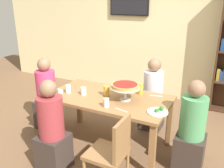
{
  "coord_description": "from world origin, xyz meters",
  "views": [
    {
      "loc": [
        1.42,
        -2.68,
        1.99
      ],
      "look_at": [
        0.0,
        0.1,
        0.89
      ],
      "focal_mm": 38.94,
      "sensor_mm": 36.0,
      "label": 1
    }
  ],
  "objects_px": {
    "salad_plate_near_diner": "(55,92)",
    "water_glass_clear_near": "(68,89)",
    "deep_dish_pizza_stand": "(125,87)",
    "water_glass_clear_far": "(106,103)",
    "salad_plate_far_diner": "(158,111)",
    "television": "(129,3)",
    "diner_head_west": "(47,99)",
    "chair_near_right": "(112,151)",
    "water_glass_clear_spare": "(83,91)",
    "beer_glass_amber_short": "(140,89)",
    "diner_head_east": "(191,133)",
    "beer_glass_amber_tall": "(107,91)",
    "diner_near_left": "(52,133)",
    "cutlery_fork_near": "(121,110)",
    "cutlery_knife_near": "(156,96)",
    "dining_table": "(109,103)",
    "diner_far_right": "(152,99)"
  },
  "relations": [
    {
      "from": "deep_dish_pizza_stand",
      "to": "salad_plate_far_diner",
      "type": "xyz_separation_m",
      "value": [
        0.5,
        -0.16,
        -0.17
      ]
    },
    {
      "from": "salad_plate_near_diner",
      "to": "diner_near_left",
      "type": "bearing_deg",
      "value": -54.59
    },
    {
      "from": "television",
      "to": "cutlery_fork_near",
      "type": "distance_m",
      "value": 2.85
    },
    {
      "from": "beer_glass_amber_tall",
      "to": "beer_glass_amber_short",
      "type": "xyz_separation_m",
      "value": [
        0.39,
        0.27,
        0.01
      ]
    },
    {
      "from": "diner_near_left",
      "to": "water_glass_clear_far",
      "type": "distance_m",
      "value": 0.73
    },
    {
      "from": "diner_head_west",
      "to": "water_glass_clear_far",
      "type": "xyz_separation_m",
      "value": [
        1.25,
        -0.32,
        0.3
      ]
    },
    {
      "from": "diner_head_west",
      "to": "cutlery_fork_near",
      "type": "xyz_separation_m",
      "value": [
        1.45,
        -0.32,
        0.25
      ]
    },
    {
      "from": "deep_dish_pizza_stand",
      "to": "beer_glass_amber_short",
      "type": "distance_m",
      "value": 0.32
    },
    {
      "from": "dining_table",
      "to": "water_glass_clear_near",
      "type": "xyz_separation_m",
      "value": [
        -0.57,
        -0.13,
        0.15
      ]
    },
    {
      "from": "diner_near_left",
      "to": "cutlery_fork_near",
      "type": "height_order",
      "value": "diner_near_left"
    },
    {
      "from": "beer_glass_amber_short",
      "to": "water_glass_clear_far",
      "type": "relative_size",
      "value": 1.39
    },
    {
      "from": "salad_plate_near_diner",
      "to": "dining_table",
      "type": "bearing_deg",
      "value": 16.18
    },
    {
      "from": "diner_far_right",
      "to": "chair_near_right",
      "type": "xyz_separation_m",
      "value": [
        0.05,
        -1.5,
        -0.01
      ]
    },
    {
      "from": "diner_head_east",
      "to": "television",
      "type": "bearing_deg",
      "value": -50.63
    },
    {
      "from": "beer_glass_amber_short",
      "to": "water_glass_clear_far",
      "type": "height_order",
      "value": "beer_glass_amber_short"
    },
    {
      "from": "salad_plate_near_diner",
      "to": "water_glass_clear_near",
      "type": "bearing_deg",
      "value": 27.32
    },
    {
      "from": "dining_table",
      "to": "beer_glass_amber_tall",
      "type": "relative_size",
      "value": 11.52
    },
    {
      "from": "television",
      "to": "water_glass_clear_near",
      "type": "relative_size",
      "value": 7.48
    },
    {
      "from": "water_glass_clear_spare",
      "to": "beer_glass_amber_short",
      "type": "bearing_deg",
      "value": 28.45
    },
    {
      "from": "diner_near_left",
      "to": "water_glass_clear_spare",
      "type": "distance_m",
      "value": 0.74
    },
    {
      "from": "salad_plate_near_diner",
      "to": "salad_plate_far_diner",
      "type": "relative_size",
      "value": 1.02
    },
    {
      "from": "beer_glass_amber_tall",
      "to": "diner_far_right",
      "type": "bearing_deg",
      "value": 59.96
    },
    {
      "from": "diner_head_east",
      "to": "beer_glass_amber_tall",
      "type": "xyz_separation_m",
      "value": [
        -1.15,
        0.04,
        0.32
      ]
    },
    {
      "from": "water_glass_clear_near",
      "to": "cutlery_knife_near",
      "type": "xyz_separation_m",
      "value": [
        1.14,
        0.44,
        -0.05
      ]
    },
    {
      "from": "diner_head_east",
      "to": "beer_glass_amber_tall",
      "type": "bearing_deg",
      "value": -1.79
    },
    {
      "from": "salad_plate_far_diner",
      "to": "water_glass_clear_near",
      "type": "xyz_separation_m",
      "value": [
        -1.31,
        0.04,
        0.04
      ]
    },
    {
      "from": "chair_near_right",
      "to": "water_glass_clear_near",
      "type": "relative_size",
      "value": 7.77
    },
    {
      "from": "television",
      "to": "water_glass_clear_far",
      "type": "xyz_separation_m",
      "value": [
        0.76,
        -2.41,
        -1.11
      ]
    },
    {
      "from": "diner_near_left",
      "to": "cutlery_knife_near",
      "type": "height_order",
      "value": "diner_near_left"
    },
    {
      "from": "television",
      "to": "diner_head_west",
      "type": "xyz_separation_m",
      "value": [
        -0.48,
        -2.09,
        -1.41
      ]
    },
    {
      "from": "chair_near_right",
      "to": "cutlery_fork_near",
      "type": "height_order",
      "value": "chair_near_right"
    },
    {
      "from": "television",
      "to": "water_glass_clear_spare",
      "type": "height_order",
      "value": "television"
    },
    {
      "from": "salad_plate_near_diner",
      "to": "cutlery_fork_near",
      "type": "relative_size",
      "value": 1.4
    },
    {
      "from": "television",
      "to": "deep_dish_pizza_stand",
      "type": "distance_m",
      "value": 2.49
    },
    {
      "from": "beer_glass_amber_tall",
      "to": "cutlery_knife_near",
      "type": "distance_m",
      "value": 0.68
    },
    {
      "from": "deep_dish_pizza_stand",
      "to": "water_glass_clear_far",
      "type": "bearing_deg",
      "value": -110.5
    },
    {
      "from": "salad_plate_near_diner",
      "to": "water_glass_clear_near",
      "type": "distance_m",
      "value": 0.2
    },
    {
      "from": "diner_near_left",
      "to": "beer_glass_amber_short",
      "type": "relative_size",
      "value": 7.53
    },
    {
      "from": "cutlery_fork_near",
      "to": "diner_near_left",
      "type": "bearing_deg",
      "value": -133.19
    },
    {
      "from": "dining_table",
      "to": "chair_near_right",
      "type": "distance_m",
      "value": 0.88
    },
    {
      "from": "diner_head_east",
      "to": "beer_glass_amber_short",
      "type": "bearing_deg",
      "value": -21.66
    },
    {
      "from": "diner_near_left",
      "to": "deep_dish_pizza_stand",
      "type": "bearing_deg",
      "value": -38.02
    },
    {
      "from": "salad_plate_far_diner",
      "to": "cutlery_knife_near",
      "type": "height_order",
      "value": "salad_plate_far_diner"
    },
    {
      "from": "diner_head_east",
      "to": "beer_glass_amber_tall",
      "type": "distance_m",
      "value": 1.2
    },
    {
      "from": "beer_glass_amber_short",
      "to": "water_glass_clear_spare",
      "type": "height_order",
      "value": "beer_glass_amber_short"
    },
    {
      "from": "dining_table",
      "to": "diner_head_west",
      "type": "distance_m",
      "value": 1.13
    },
    {
      "from": "diner_far_right",
      "to": "water_glass_clear_near",
      "type": "xyz_separation_m",
      "value": [
        -0.96,
        -0.88,
        0.3
      ]
    },
    {
      "from": "deep_dish_pizza_stand",
      "to": "water_glass_clear_far",
      "type": "relative_size",
      "value": 3.49
    },
    {
      "from": "diner_far_right",
      "to": "salad_plate_near_diner",
      "type": "bearing_deg",
      "value": -49.49
    },
    {
      "from": "diner_head_west",
      "to": "salad_plate_far_diner",
      "type": "relative_size",
      "value": 4.68
    }
  ]
}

